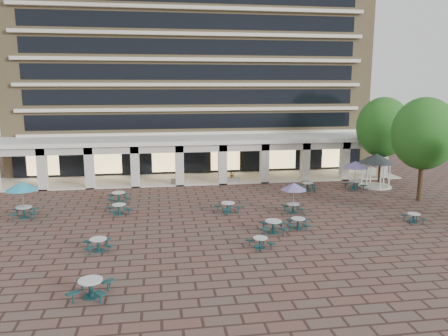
{
  "coord_description": "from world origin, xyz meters",
  "views": [
    {
      "loc": [
        -4.12,
        -29.33,
        9.57
      ],
      "look_at": [
        0.82,
        3.0,
        3.4
      ],
      "focal_mm": 35.0,
      "sensor_mm": 36.0,
      "label": 1
    }
  ],
  "objects": [
    {
      "name": "picnic_table_8",
      "position": [
        -7.49,
        7.01,
        0.5
      ],
      "size": [
        2.06,
        2.06,
        0.83
      ],
      "rotation": [
        0.0,
        0.0,
        0.16
      ],
      "color": "#143B3C",
      "rests_on": "ground"
    },
    {
      "name": "planter_right",
      "position": [
        3.16,
        12.9,
        0.46
      ],
      "size": [
        1.5,
        0.75,
        1.21
      ],
      "color": "gray",
      "rests_on": "ground"
    },
    {
      "name": "gazebo",
      "position": [
        16.43,
        8.95,
        2.42
      ],
      "size": [
        3.45,
        3.45,
        3.21
      ],
      "rotation": [
        0.0,
        0.0,
        0.41
      ],
      "color": "beige",
      "rests_on": "ground"
    },
    {
      "name": "picnic_table_0",
      "position": [
        -7.35,
        -9.96,
        0.5
      ],
      "size": [
        2.1,
        2.1,
        0.84
      ],
      "rotation": [
        0.0,
        0.0,
        -0.17
      ],
      "color": "#143B3C",
      "rests_on": "ground"
    },
    {
      "name": "tree_east_c",
      "position": [
        17.74,
        10.52,
        5.57
      ],
      "size": [
        5.12,
        5.12,
        8.53
      ],
      "color": "#46321C",
      "rests_on": "ground"
    },
    {
      "name": "picnic_table_9",
      "position": [
        -7.16,
        3.35,
        0.46
      ],
      "size": [
        2.11,
        2.11,
        0.78
      ],
      "rotation": [
        0.0,
        0.0,
        0.38
      ],
      "color": "#143B3C",
      "rests_on": "ground"
    },
    {
      "name": "picnic_table_2",
      "position": [
        1.78,
        -5.12,
        0.39
      ],
      "size": [
        1.71,
        1.71,
        0.66
      ],
      "rotation": [
        0.0,
        0.0,
        0.25
      ],
      "color": "#143B3C",
      "rests_on": "ground"
    },
    {
      "name": "picnic_table_4",
      "position": [
        -14.0,
        3.46,
        2.3
      ],
      "size": [
        2.34,
        2.34,
        2.71
      ],
      "rotation": [
        0.0,
        0.0,
        0.08
      ],
      "color": "#143B3C",
      "rests_on": "ground"
    },
    {
      "name": "planter_left",
      "position": [
        -2.22,
        12.9,
        0.42
      ],
      "size": [
        1.5,
        0.68,
        1.14
      ],
      "color": "gray",
      "rests_on": "ground"
    },
    {
      "name": "picnic_table_5",
      "position": [
        -7.75,
        -4.13,
        0.45
      ],
      "size": [
        1.93,
        1.93,
        0.76
      ],
      "rotation": [
        0.0,
        0.0,
        0.21
      ],
      "color": "#143B3C",
      "rests_on": "ground"
    },
    {
      "name": "apartment_building",
      "position": [
        0.0,
        25.47,
        12.6
      ],
      "size": [
        40.0,
        15.5,
        25.2
      ],
      "color": "#9C8458",
      "rests_on": "ground"
    },
    {
      "name": "tree_east_a",
      "position": [
        17.63,
        3.63,
        5.69
      ],
      "size": [
        5.22,
        5.22,
        8.7
      ],
      "color": "#46321C",
      "rests_on": "ground"
    },
    {
      "name": "picnic_table_10",
      "position": [
        5.18,
        -1.93,
        0.43
      ],
      "size": [
        1.87,
        1.87,
        0.72
      ],
      "rotation": [
        0.0,
        0.0,
        -0.27
      ],
      "color": "#143B3C",
      "rests_on": "ground"
    },
    {
      "name": "picnic_table_7",
      "position": [
        3.28,
        -2.54,
        0.5
      ],
      "size": [
        2.09,
        2.09,
        0.83
      ],
      "rotation": [
        0.0,
        0.0,
        -0.18
      ],
      "color": "#143B3C",
      "rests_on": "ground"
    },
    {
      "name": "ground",
      "position": [
        0.0,
        0.0,
        0.0
      ],
      "size": [
        120.0,
        120.0,
        0.0
      ],
      "primitive_type": "plane",
      "color": "brown",
      "rests_on": "ground"
    },
    {
      "name": "picnic_table_12",
      "position": [
        1.05,
        2.55,
        0.47
      ],
      "size": [
        2.13,
        2.13,
        0.79
      ],
      "rotation": [
        0.0,
        0.0,
        0.38
      ],
      "color": "#143B3C",
      "rests_on": "ground"
    },
    {
      "name": "picnic_table_6",
      "position": [
        5.97,
        1.68,
        1.99
      ],
      "size": [
        2.02,
        2.02,
        2.34
      ],
      "rotation": [
        0.0,
        0.0,
        -0.11
      ],
      "color": "#143B3C",
      "rests_on": "ground"
    },
    {
      "name": "picnic_table_11",
      "position": [
        14.0,
        8.22,
        2.27
      ],
      "size": [
        2.31,
        2.31,
        2.67
      ],
      "rotation": [
        0.0,
        0.0,
        0.08
      ],
      "color": "#143B3C",
      "rests_on": "ground"
    },
    {
      "name": "picnic_table_13",
      "position": [
        9.48,
        8.41,
        0.46
      ],
      "size": [
        1.93,
        1.93,
        0.76
      ],
      "rotation": [
        0.0,
        0.0,
        -0.2
      ],
      "color": "#143B3C",
      "rests_on": "ground"
    },
    {
      "name": "picnic_table_3",
      "position": [
        13.74,
        -1.88,
        0.39
      ],
      "size": [
        1.55,
        1.55,
        0.65
      ],
      "rotation": [
        0.0,
        0.0,
        -0.1
      ],
      "color": "#143B3C",
      "rests_on": "ground"
    },
    {
      "name": "retail_arcade",
      "position": [
        0.0,
        14.8,
        3.0
      ],
      "size": [
        42.0,
        6.6,
        4.4
      ],
      "color": "white",
      "rests_on": "ground"
    }
  ]
}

